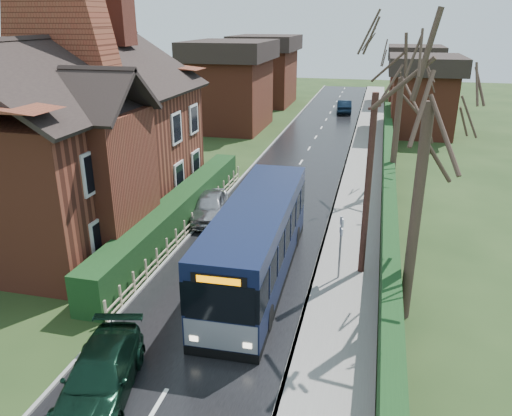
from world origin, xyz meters
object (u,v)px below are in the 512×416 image
(bus, at_px, (257,242))
(car_silver, at_px, (210,206))
(bus_stop_sign, at_px, (341,239))
(telegraph_pole, at_px, (368,188))
(brick_house, at_px, (74,134))
(car_green, at_px, (100,376))

(bus, distance_m, car_silver, 6.60)
(car_silver, height_order, bus_stop_sign, bus_stop_sign)
(bus_stop_sign, relative_size, telegraph_pole, 0.38)
(brick_house, bearing_deg, car_green, -56.49)
(car_silver, relative_size, telegraph_pole, 0.57)
(bus_stop_sign, height_order, telegraph_pole, telegraph_pole)
(brick_house, xyz_separation_m, bus, (9.65, -3.60, -2.84))
(bus_stop_sign, bearing_deg, car_green, -143.74)
(car_green, relative_size, bus_stop_sign, 1.60)
(brick_house, bearing_deg, bus_stop_sign, -13.38)
(bus_stop_sign, distance_m, telegraph_pole, 2.13)
(brick_house, distance_m, car_green, 13.46)
(brick_house, relative_size, car_silver, 3.66)
(car_silver, distance_m, car_green, 12.62)
(car_silver, height_order, car_green, car_silver)
(bus, bearing_deg, telegraph_pole, 17.26)
(car_green, relative_size, telegraph_pole, 0.60)
(car_silver, xyz_separation_m, telegraph_pole, (7.60, -4.06, 2.89))
(brick_house, height_order, car_green, brick_house)
(car_green, bearing_deg, brick_house, 110.10)
(bus_stop_sign, bearing_deg, telegraph_pole, 24.54)
(car_green, xyz_separation_m, telegraph_pole, (6.40, 8.50, 2.95))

